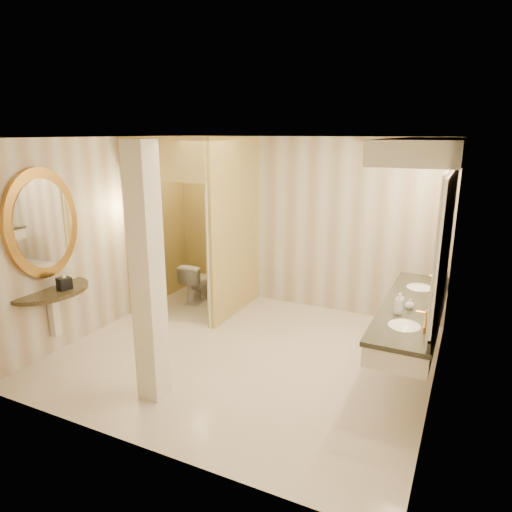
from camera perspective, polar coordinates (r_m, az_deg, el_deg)
The scene contains 16 objects.
floor at distance 6.00m, azimuth -1.46°, elevation -12.16°, with size 4.50×4.50×0.00m, color beige.
ceiling at distance 5.33m, azimuth -1.66°, elevation 14.58°, with size 4.50×4.50×0.00m, color white.
wall_back at distance 7.30m, azimuth 5.65°, elevation 4.02°, with size 4.50×0.02×2.70m, color beige.
wall_front at distance 3.93m, azimuth -15.08°, elevation -6.35°, with size 4.50×0.02×2.70m, color beige.
wall_left at distance 6.81m, azimuth -18.65°, elevation 2.48°, with size 0.02×4.00×2.70m, color beige.
wall_right at distance 4.95m, azimuth 22.34°, elevation -2.52°, with size 0.02×4.00×2.70m, color beige.
toilet_closet at distance 6.87m, azimuth -6.19°, elevation 3.59°, with size 1.50×1.55×2.70m.
wall_sconce at distance 6.84m, azimuth -14.46°, elevation 6.11°, with size 0.14×0.14×0.42m.
vanity at distance 5.28m, azimuth 20.03°, elevation 1.92°, with size 0.75×2.60×2.09m.
console_shelf at distance 6.13m, azimuth -24.88°, elevation 0.45°, with size 1.03×1.03×1.97m.
pillar at distance 4.74m, azimuth -13.42°, elevation -2.50°, with size 0.26×0.26×2.70m, color silver.
tissue_box at distance 6.14m, azimuth -22.85°, elevation -3.18°, with size 0.15×0.15×0.15m, color black.
toilet at distance 7.75m, azimuth -7.41°, elevation -3.16°, with size 0.37×0.65×0.66m, color white.
soap_bottle_a at distance 5.39m, azimuth 17.61°, elevation -5.15°, with size 0.07×0.07×0.15m, color beige.
soap_bottle_b at distance 5.32m, azimuth 18.68°, elevation -5.68°, with size 0.09×0.09×0.12m, color silver.
soap_bottle_c at distance 5.11m, azimuth 17.44°, elevation -5.73°, with size 0.09×0.09×0.24m, color #C6B28C.
Camera 1 is at (2.44, -4.74, 2.76)m, focal length 32.00 mm.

